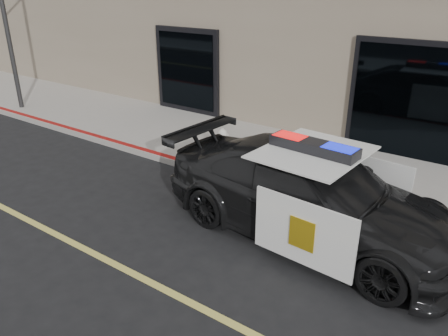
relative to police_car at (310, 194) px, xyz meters
The scene contains 4 objects.
sidewalk_n 3.28m from the police_car, 57.45° to the left, with size 60.00×3.50×0.15m, color gray.
police_car is the anchor object (origin of this frame).
fire_hydrant 3.50m from the police_car, 150.29° to the left, with size 0.33×0.46×0.73m.
street_light 11.45m from the police_car, behind, with size 0.14×1.31×5.18m.
Camera 1 is at (0.88, -3.63, 4.11)m, focal length 35.00 mm.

